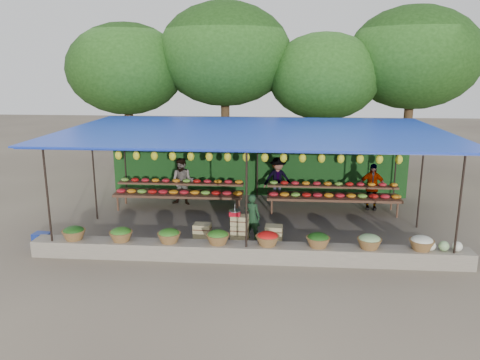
# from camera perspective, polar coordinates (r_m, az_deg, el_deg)

# --- Properties ---
(ground) EXTENTS (60.00, 60.00, 0.00)m
(ground) POSITION_cam_1_polar(r_m,az_deg,el_deg) (14.10, 1.56, -5.26)
(ground) COLOR brown
(ground) RESTS_ON ground
(stone_curb) EXTENTS (10.60, 0.55, 0.40)m
(stone_curb) POSITION_cam_1_polar(r_m,az_deg,el_deg) (11.46, 0.82, -8.80)
(stone_curb) COLOR #6A6354
(stone_curb) RESTS_ON ground
(stall_canopy) EXTENTS (10.80, 6.60, 2.82)m
(stall_canopy) POSITION_cam_1_polar(r_m,az_deg,el_deg) (13.53, 1.65, 5.62)
(stall_canopy) COLOR black
(stall_canopy) RESTS_ON ground
(produce_baskets) EXTENTS (8.98, 0.58, 0.34)m
(produce_baskets) POSITION_cam_1_polar(r_m,az_deg,el_deg) (11.34, 0.32, -7.08)
(produce_baskets) COLOR brown
(produce_baskets) RESTS_ON stone_curb
(netting_backdrop) EXTENTS (10.60, 0.06, 2.50)m
(netting_backdrop) POSITION_cam_1_polar(r_m,az_deg,el_deg) (16.81, 2.16, 2.28)
(netting_backdrop) COLOR #1B4518
(netting_backdrop) RESTS_ON ground
(tree_row) EXTENTS (16.51, 5.50, 7.12)m
(tree_row) POSITION_cam_1_polar(r_m,az_deg,el_deg) (19.40, 4.18, 14.06)
(tree_row) COLOR #352413
(tree_row) RESTS_ON ground
(fruit_table_left) EXTENTS (4.21, 0.95, 0.93)m
(fruit_table_left) POSITION_cam_1_polar(r_m,az_deg,el_deg) (15.53, -7.38, -1.24)
(fruit_table_left) COLOR #472D1C
(fruit_table_left) RESTS_ON ground
(fruit_table_right) EXTENTS (4.21, 0.95, 0.93)m
(fruit_table_right) POSITION_cam_1_polar(r_m,az_deg,el_deg) (15.31, 11.27, -1.61)
(fruit_table_right) COLOR #472D1C
(fruit_table_right) RESTS_ON ground
(crate_counter) EXTENTS (2.37, 0.37, 0.77)m
(crate_counter) POSITION_cam_1_polar(r_m,az_deg,el_deg) (12.47, -0.17, -6.35)
(crate_counter) COLOR tan
(crate_counter) RESTS_ON ground
(weighing_scale) EXTENTS (0.31, 0.31, 0.33)m
(weighing_scale) POSITION_cam_1_polar(r_m,az_deg,el_deg) (12.30, -0.63, -3.99)
(weighing_scale) COLOR #B70E1E
(weighing_scale) RESTS_ON crate_counter
(vendor_seated) EXTENTS (0.54, 0.45, 1.26)m
(vendor_seated) POSITION_cam_1_polar(r_m,az_deg,el_deg) (12.68, 1.48, -4.48)
(vendor_seated) COLOR #19381F
(vendor_seated) RESTS_ON ground
(customer_left) EXTENTS (0.84, 0.69, 1.60)m
(customer_left) POSITION_cam_1_polar(r_m,az_deg,el_deg) (15.84, -7.00, -0.20)
(customer_left) COLOR slate
(customer_left) RESTS_ON ground
(customer_mid) EXTENTS (1.09, 0.77, 1.54)m
(customer_mid) POSITION_cam_1_polar(r_m,az_deg,el_deg) (16.26, 4.62, 0.11)
(customer_mid) COLOR slate
(customer_mid) RESTS_ON ground
(customer_right) EXTENTS (0.93, 0.46, 1.53)m
(customer_right) POSITION_cam_1_polar(r_m,az_deg,el_deg) (15.81, 15.76, -0.78)
(customer_right) COLOR slate
(customer_right) RESTS_ON ground
(blue_crate_front) EXTENTS (0.47, 0.36, 0.26)m
(blue_crate_front) POSITION_cam_1_polar(r_m,az_deg,el_deg) (13.65, -23.00, -6.49)
(blue_crate_front) COLOR navy
(blue_crate_front) RESTS_ON ground
(blue_crate_back) EXTENTS (0.55, 0.46, 0.29)m
(blue_crate_back) POSITION_cam_1_polar(r_m,az_deg,el_deg) (12.69, -14.38, -7.24)
(blue_crate_back) COLOR navy
(blue_crate_back) RESTS_ON ground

